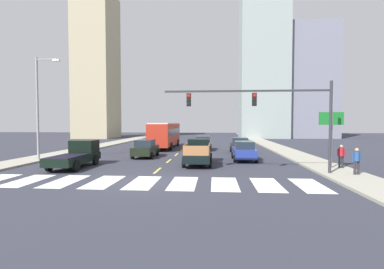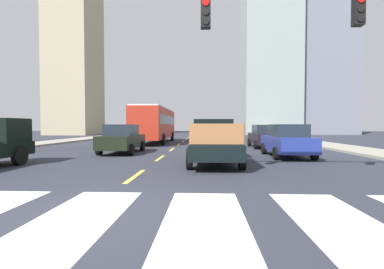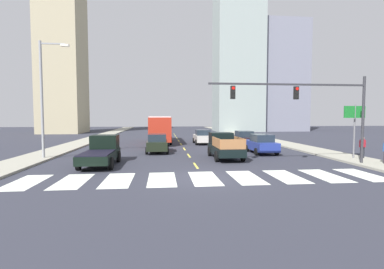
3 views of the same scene
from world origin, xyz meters
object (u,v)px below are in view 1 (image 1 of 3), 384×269
Objects in this scene: city_bus at (165,133)px; streetlight_left at (39,104)px; sedan_mid at (244,151)px; sedan_far at (203,143)px; pedestrian_waiting at (341,154)px; pedestrian_walking at (357,159)px; sedan_near_right at (240,145)px; pickup_stakebed at (198,152)px; sedan_near_left at (145,148)px; traffic_signal_gantry at (274,108)px; pickup_dark at (77,155)px; direction_sign_green at (331,127)px.

streetlight_left reaches higher than city_bus.
sedan_far is (-4.00, 9.35, 0.00)m from sedan_mid.
pedestrian_waiting and pedestrian_walking have the same top height.
sedan_near_right is 2.68× the size of pedestrian_waiting.
sedan_near_left is at bearing 144.55° from pickup_stakebed.
sedan_near_left is (-0.21, -9.80, -1.09)m from city_bus.
sedan_near_right is at bearing 88.42° from sedan_mid.
sedan_near_right is 13.31m from traffic_signal_gantry.
sedan_far is 18.18m from streetlight_left.
traffic_signal_gantry is (14.18, -2.00, 3.34)m from pickup_dark.
pedestrian_waiting reaches higher than sedan_near_right.
city_bus is at bearing 128.46° from sedan_mid.
sedan_mid is at bearing 5.75° from streetlight_left.
pedestrian_waiting is (6.14, -10.74, 0.26)m from sedan_near_right.
streetlight_left is at bearing -174.23° from sedan_mid.
traffic_signal_gantry is 2.55× the size of direction_sign_green.
sedan_near_right is at bearing -34.78° from sedan_far.
sedan_near_right is at bearing 94.53° from traffic_signal_gantry.
streetlight_left is at bearing 165.60° from traffic_signal_gantry.
city_bus is 2.57× the size of direction_sign_green.
direction_sign_green is at bearing 25.91° from traffic_signal_gantry.
sedan_mid is 1.00× the size of sedan_near_left.
city_bus is at bearing 119.57° from traffic_signal_gantry.
pickup_stakebed is at bearing -148.91° from sedan_mid.
sedan_near_right is 2.68× the size of pedestrian_walking.
pickup_dark is at bearing -101.89° from city_bus.
pedestrian_walking is (23.90, -5.34, -3.85)m from streetlight_left.
direction_sign_green is at bearing 39.67° from pedestrian_waiting.
sedan_mid is (12.99, 4.66, -0.06)m from pickup_dark.
traffic_signal_gantry is 6.53× the size of pedestrian_waiting.
sedan_near_left is 2.68× the size of pedestrian_walking.
pickup_dark is at bearing -179.52° from direction_sign_green.
pickup_stakebed is at bearing 167.36° from direction_sign_green.
city_bus is 2.45× the size of sedan_far.
pickup_stakebed is at bearing -116.22° from sedan_near_right.
sedan_near_right is at bearing 117.10° from direction_sign_green.
city_bus is at bearing 74.73° from pickup_dark.
pickup_dark reaches higher than sedan_near_right.
pickup_dark is 19.30m from pedestrian_waiting.
pedestrian_waiting is at bearing -44.36° from city_bus.
direction_sign_green reaches higher than pickup_dark.
pickup_stakebed reaches higher than sedan_near_left.
streetlight_left reaches higher than sedan_near_right.
pickup_dark is at bearing -160.25° from sedan_mid.
pickup_stakebed and pickup_dark have the same top height.
sedan_near_left is 1.00× the size of sedan_near_right.
traffic_signal_gantry is (10.47, -8.30, 3.40)m from sedan_near_left.
sedan_mid is at bearing -64.33° from sedan_far.
sedan_near_left is (-9.28, 1.64, 0.00)m from sedan_mid.
city_bus is 6.59× the size of pedestrian_walking.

